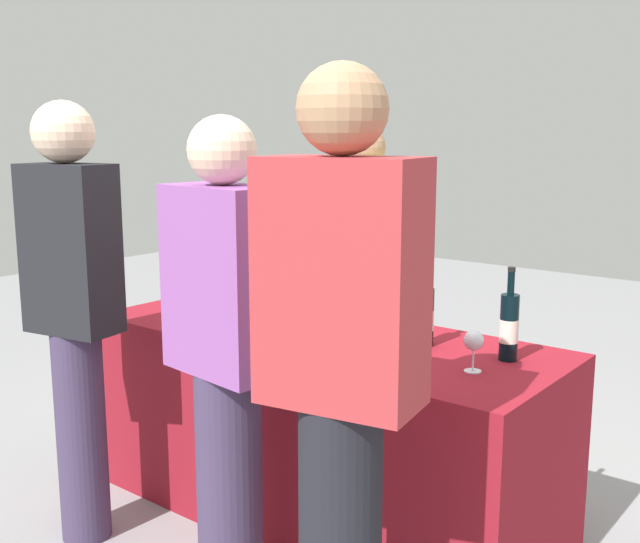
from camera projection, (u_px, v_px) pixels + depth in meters
name	position (u px, v px, depth m)	size (l,w,h in m)	color
ground_plane	(320.00, 512.00, 3.19)	(12.00, 12.00, 0.00)	gray
tasting_table	(320.00, 424.00, 3.12)	(1.95, 0.77, 0.78)	maroon
wine_bottle_0	(217.00, 280.00, 3.54)	(0.08, 0.08, 0.31)	black
wine_bottle_1	(271.00, 292.00, 3.29)	(0.07, 0.07, 0.30)	black
wine_bottle_2	(320.00, 293.00, 3.28)	(0.07, 0.07, 0.30)	black
wine_bottle_3	(425.00, 316.00, 2.84)	(0.07, 0.07, 0.31)	black
wine_bottle_4	(509.00, 326.00, 2.66)	(0.07, 0.07, 0.33)	black
wine_glass_0	(232.00, 298.00, 3.25)	(0.07, 0.07, 0.14)	silver
wine_glass_1	(306.00, 319.00, 2.86)	(0.07, 0.07, 0.14)	silver
wine_glass_2	(355.00, 318.00, 2.82)	(0.07, 0.07, 0.15)	silver
wine_glass_3	(389.00, 335.00, 2.65)	(0.07, 0.07, 0.14)	silver
wine_glass_4	(474.00, 342.00, 2.54)	(0.07, 0.07, 0.14)	silver
ice_bucket	(225.00, 294.00, 3.38)	(0.22, 0.22, 0.16)	silver
server_pouring	(362.00, 273.00, 3.75)	(0.38, 0.24, 1.61)	black
guest_0	(74.00, 303.00, 2.84)	(0.37, 0.25, 1.69)	#3F3351
guest_1	(227.00, 349.00, 2.47)	(0.43, 0.27, 1.63)	#3F3351
guest_2	(341.00, 372.00, 2.01)	(0.45, 0.30, 1.75)	black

